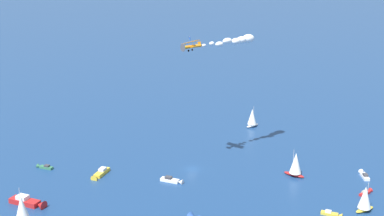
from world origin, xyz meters
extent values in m
plane|color=navy|center=(0.00, 0.00, 0.00)|extent=(2000.00, 2000.00, 0.00)
cube|color=gold|center=(-2.14, 27.49, 0.53)|extent=(6.92, 4.46, 1.06)
cone|color=gold|center=(-5.88, 29.02, 0.53)|extent=(2.37, 2.60, 2.12)
cube|color=silver|center=(-1.68, 27.30, 1.45)|extent=(2.78, 2.44, 0.79)
cube|color=white|center=(-8.77, 7.08, 0.44)|extent=(4.03, 5.74, 0.88)
cone|color=white|center=(-10.27, 4.05, 0.44)|extent=(2.21, 2.05, 1.77)
cube|color=#38383D|center=(-8.59, 7.46, 1.22)|extent=(2.12, 2.36, 0.66)
cube|color=#B21E1E|center=(-20.79, -46.45, 0.33)|extent=(3.62, 4.09, 0.67)
cone|color=#B21E1E|center=(-19.21, -48.45, 0.33)|extent=(1.70, 1.66, 1.33)
cube|color=gray|center=(-20.98, -46.21, 0.92)|extent=(1.74, 1.80, 0.50)
cube|color=#B21E1E|center=(-20.34, 45.73, 0.68)|extent=(6.27, 8.85, 1.37)
cone|color=#B21E1E|center=(-22.69, 41.07, 0.68)|extent=(3.42, 3.18, 2.73)
cube|color=silver|center=(-20.06, 46.30, 1.88)|extent=(3.29, 3.65, 1.02)
ellipsoid|color=gold|center=(-30.01, -42.56, 0.42)|extent=(4.21, 6.18, 0.85)
cylinder|color=#B2B2B7|center=(-29.81, -42.96, 4.33)|extent=(0.14, 0.14, 6.97)
cone|color=white|center=(-30.15, -42.28, 3.98)|extent=(4.46, 4.46, 5.92)
ellipsoid|color=white|center=(40.08, -26.35, 0.44)|extent=(5.36, 5.99, 0.88)
cylinder|color=#B2B2B7|center=(40.38, -26.71, 4.51)|extent=(0.14, 0.14, 7.25)
cone|color=white|center=(39.88, -26.10, 4.14)|extent=(4.88, 4.88, 6.16)
cylinder|color=#B2B2B7|center=(-39.15, 41.04, 7.48)|extent=(0.14, 0.14, 12.03)
cube|color=white|center=(-9.91, -50.87, 0.40)|extent=(5.15, 2.07, 0.80)
cone|color=white|center=(-6.85, -51.16, 0.40)|extent=(1.43, 1.72, 1.61)
cube|color=#38383D|center=(-10.28, -50.83, 1.10)|extent=(1.87, 1.44, 0.60)
cube|color=#33704C|center=(3.38, 45.24, 0.36)|extent=(3.30, 4.65, 0.72)
cone|color=#33704C|center=(4.61, 47.69, 0.36)|extent=(1.80, 1.67, 1.44)
cube|color=#38383D|center=(3.23, 44.94, 0.99)|extent=(1.73, 1.92, 0.54)
cube|color=gold|center=(-31.47, -32.85, 0.34)|extent=(3.14, 4.40, 0.68)
cone|color=gold|center=(-32.64, -35.16, 0.34)|extent=(1.70, 1.58, 1.36)
cube|color=silver|center=(-31.32, -32.56, 0.93)|extent=(1.64, 1.82, 0.51)
ellipsoid|color=#B21E1E|center=(-7.23, -30.20, 0.45)|extent=(5.62, 6.07, 0.91)
cylinder|color=#B2B2B7|center=(-6.91, -29.84, 4.63)|extent=(0.14, 0.14, 7.44)
cone|color=white|center=(-7.44, -30.45, 4.25)|extent=(5.02, 5.02, 6.32)
cylinder|color=orange|center=(0.00, 0.00, 38.24)|extent=(4.53, 5.90, 1.11)
cylinder|color=yellow|center=(-1.64, 2.39, 38.24)|extent=(1.36, 1.19, 1.24)
cylinder|color=#4C4C51|center=(-1.88, 2.74, 38.24)|extent=(2.36, 1.64, 2.82)
cube|color=orange|center=(-0.23, 0.21, 37.98)|extent=(6.49, 5.01, 2.01)
cube|color=orange|center=(0.12, 0.45, 39.55)|extent=(6.49, 5.01, 2.01)
cylinder|color=yellow|center=(-2.06, -1.05, 39.43)|extent=(0.49, 0.38, 1.59)
cylinder|color=yellow|center=(-0.77, -0.16, 39.00)|extent=(0.49, 0.38, 1.59)
cylinder|color=yellow|center=(0.66, 0.82, 38.53)|extent=(0.49, 0.38, 1.59)
cylinder|color=yellow|center=(1.95, 1.70, 38.10)|extent=(0.49, 0.38, 1.59)
cube|color=orange|center=(1.73, -2.27, 38.78)|extent=(0.96, 1.14, 1.18)
cube|color=orange|center=(1.61, -2.35, 38.24)|extent=(2.52, 2.12, 0.74)
cylinder|color=black|center=(-1.39, 0.02, 37.52)|extent=(0.57, 0.65, 0.61)
cylinder|color=black|center=(0.05, 1.00, 37.04)|extent=(0.57, 0.65, 0.61)
cylinder|color=#262628|center=(0.22, 0.52, 39.98)|extent=(0.30, 0.24, 0.89)
cylinder|color=#1E4CB2|center=(0.14, 0.46, 40.01)|extent=(0.35, 0.29, 0.79)
cylinder|color=#1E4CB2|center=(0.30, 0.57, 39.95)|extent=(0.35, 0.29, 0.79)
cube|color=#1E4CB2|center=(0.36, 0.61, 40.61)|extent=(0.50, 0.43, 0.59)
sphere|color=#9E7051|center=(0.45, 0.67, 40.97)|extent=(0.21, 0.21, 0.21)
cylinder|color=#1E4CB2|center=(0.24, 0.53, 41.11)|extent=(0.44, 0.34, 0.47)
cylinder|color=#1E4CB2|center=(0.68, 0.83, 40.96)|extent=(0.24, 0.21, 0.58)
ellipsoid|color=white|center=(2.94, -3.70, 38.04)|extent=(1.96, 2.03, 1.19)
ellipsoid|color=white|center=(4.64, -6.21, 38.32)|extent=(2.33, 2.34, 1.51)
ellipsoid|color=white|center=(6.36, -8.71, 37.84)|extent=(3.41, 3.59, 1.99)
ellipsoid|color=white|center=(7.87, -11.35, 38.59)|extent=(3.96, 4.19, 2.27)
ellipsoid|color=white|center=(9.09, -14.19, 38.24)|extent=(4.26, 4.38, 2.62)
ellipsoid|color=white|center=(11.52, -16.20, 38.21)|extent=(4.83, 4.96, 2.98)
ellipsoid|color=white|center=(13.25, -18.69, 38.39)|extent=(5.78, 5.93, 3.58)
camera|label=1|loc=(-141.49, 9.39, 61.09)|focal=46.25mm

